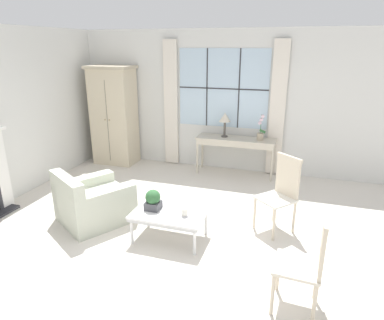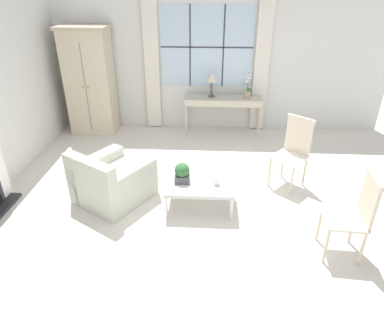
{
  "view_description": "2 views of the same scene",
  "coord_description": "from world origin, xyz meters",
  "px_view_note": "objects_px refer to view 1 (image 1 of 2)",
  "views": [
    {
      "loc": [
        1.5,
        -3.75,
        2.5
      ],
      "look_at": [
        0.13,
        0.57,
        0.96
      ],
      "focal_mm": 32.0,
      "sensor_mm": 36.0,
      "label": 1
    },
    {
      "loc": [
        0.11,
        -3.93,
        2.84
      ],
      "look_at": [
        -0.13,
        0.24,
        0.63
      ],
      "focal_mm": 32.0,
      "sensor_mm": 36.0,
      "label": 2
    }
  ],
  "objects_px": {
    "side_chair_wooden": "(282,189)",
    "accent_chair_wooden": "(310,258)",
    "table_lamp": "(225,118)",
    "potted_orchid": "(261,131)",
    "coffee_table": "(169,215)",
    "pillar_candle": "(184,213)",
    "armoire": "(114,116)",
    "console_table": "(236,142)",
    "armchair_upholstered": "(93,204)",
    "potted_plant_small": "(153,200)"
  },
  "relations": [
    {
      "from": "side_chair_wooden",
      "to": "accent_chair_wooden",
      "type": "relative_size",
      "value": 1.04
    },
    {
      "from": "table_lamp",
      "to": "potted_orchid",
      "type": "relative_size",
      "value": 0.98
    },
    {
      "from": "potted_orchid",
      "to": "coffee_table",
      "type": "xyz_separation_m",
      "value": [
        -0.84,
        -2.68,
        -0.57
      ]
    },
    {
      "from": "accent_chair_wooden",
      "to": "pillar_candle",
      "type": "xyz_separation_m",
      "value": [
        -1.52,
        0.78,
        -0.14
      ]
    },
    {
      "from": "armoire",
      "to": "console_table",
      "type": "height_order",
      "value": "armoire"
    },
    {
      "from": "console_table",
      "to": "armchair_upholstered",
      "type": "xyz_separation_m",
      "value": [
        -1.62,
        -2.56,
        -0.39
      ]
    },
    {
      "from": "side_chair_wooden",
      "to": "accent_chair_wooden",
      "type": "distance_m",
      "value": 1.58
    },
    {
      "from": "armoire",
      "to": "coffee_table",
      "type": "xyz_separation_m",
      "value": [
        2.28,
        -2.64,
        -0.7
      ]
    },
    {
      "from": "pillar_candle",
      "to": "potted_plant_small",
      "type": "bearing_deg",
      "value": 172.51
    },
    {
      "from": "console_table",
      "to": "armoire",
      "type": "bearing_deg",
      "value": -178.94
    },
    {
      "from": "coffee_table",
      "to": "armoire",
      "type": "bearing_deg",
      "value": 130.89
    },
    {
      "from": "table_lamp",
      "to": "potted_plant_small",
      "type": "xyz_separation_m",
      "value": [
        -0.37,
        -2.7,
        -0.59
      ]
    },
    {
      "from": "console_table",
      "to": "potted_plant_small",
      "type": "height_order",
      "value": "console_table"
    },
    {
      "from": "potted_plant_small",
      "to": "pillar_candle",
      "type": "distance_m",
      "value": 0.48
    },
    {
      "from": "potted_plant_small",
      "to": "pillar_candle",
      "type": "height_order",
      "value": "potted_plant_small"
    },
    {
      "from": "side_chair_wooden",
      "to": "pillar_candle",
      "type": "distance_m",
      "value": 1.39
    },
    {
      "from": "console_table",
      "to": "pillar_candle",
      "type": "relative_size",
      "value": 13.43
    },
    {
      "from": "console_table",
      "to": "potted_plant_small",
      "type": "relative_size",
      "value": 5.61
    },
    {
      "from": "armoire",
      "to": "armchair_upholstered",
      "type": "bearing_deg",
      "value": -67.66
    },
    {
      "from": "potted_plant_small",
      "to": "table_lamp",
      "type": "bearing_deg",
      "value": 82.22
    },
    {
      "from": "armchair_upholstered",
      "to": "coffee_table",
      "type": "distance_m",
      "value": 1.26
    },
    {
      "from": "potted_orchid",
      "to": "side_chair_wooden",
      "type": "bearing_deg",
      "value": -74.51
    },
    {
      "from": "table_lamp",
      "to": "pillar_candle",
      "type": "bearing_deg",
      "value": -87.99
    },
    {
      "from": "side_chair_wooden",
      "to": "potted_plant_small",
      "type": "distance_m",
      "value": 1.77
    },
    {
      "from": "armoire",
      "to": "console_table",
      "type": "distance_m",
      "value": 2.68
    },
    {
      "from": "side_chair_wooden",
      "to": "potted_plant_small",
      "type": "bearing_deg",
      "value": -156.71
    },
    {
      "from": "armchair_upholstered",
      "to": "accent_chair_wooden",
      "type": "relative_size",
      "value": 1.2
    },
    {
      "from": "pillar_candle",
      "to": "table_lamp",
      "type": "bearing_deg",
      "value": 92.01
    },
    {
      "from": "coffee_table",
      "to": "potted_plant_small",
      "type": "bearing_deg",
      "value": 175.63
    },
    {
      "from": "potted_orchid",
      "to": "accent_chair_wooden",
      "type": "xyz_separation_m",
      "value": [
        0.9,
        -3.5,
        -0.34
      ]
    },
    {
      "from": "armoire",
      "to": "coffee_table",
      "type": "distance_m",
      "value": 3.56
    },
    {
      "from": "potted_orchid",
      "to": "coffee_table",
      "type": "height_order",
      "value": "potted_orchid"
    },
    {
      "from": "armoire",
      "to": "armchair_upholstered",
      "type": "xyz_separation_m",
      "value": [
        1.03,
        -2.51,
        -0.77
      ]
    },
    {
      "from": "armoire",
      "to": "side_chair_wooden",
      "type": "height_order",
      "value": "armoire"
    },
    {
      "from": "coffee_table",
      "to": "potted_plant_small",
      "type": "xyz_separation_m",
      "value": [
        -0.24,
        0.02,
        0.18
      ]
    },
    {
      "from": "side_chair_wooden",
      "to": "potted_plant_small",
      "type": "height_order",
      "value": "side_chair_wooden"
    },
    {
      "from": "potted_orchid",
      "to": "armchair_upholstered",
      "type": "xyz_separation_m",
      "value": [
        -2.09,
        -2.56,
        -0.65
      ]
    },
    {
      "from": "side_chair_wooden",
      "to": "pillar_candle",
      "type": "relative_size",
      "value": 9.27
    },
    {
      "from": "accent_chair_wooden",
      "to": "pillar_candle",
      "type": "relative_size",
      "value": 8.95
    },
    {
      "from": "coffee_table",
      "to": "pillar_candle",
      "type": "bearing_deg",
      "value": -10.72
    },
    {
      "from": "coffee_table",
      "to": "side_chair_wooden",
      "type": "bearing_deg",
      "value": 27.38
    },
    {
      "from": "potted_orchid",
      "to": "coffee_table",
      "type": "relative_size",
      "value": 0.52
    },
    {
      "from": "accent_chair_wooden",
      "to": "side_chair_wooden",
      "type": "bearing_deg",
      "value": 103.11
    },
    {
      "from": "armchair_upholstered",
      "to": "side_chair_wooden",
      "type": "height_order",
      "value": "side_chair_wooden"
    },
    {
      "from": "console_table",
      "to": "coffee_table",
      "type": "height_order",
      "value": "console_table"
    },
    {
      "from": "potted_plant_small",
      "to": "armoire",
      "type": "bearing_deg",
      "value": 127.99
    },
    {
      "from": "armoire",
      "to": "side_chair_wooden",
      "type": "relative_size",
      "value": 1.94
    },
    {
      "from": "armoire",
      "to": "pillar_candle",
      "type": "relative_size",
      "value": 18.0
    },
    {
      "from": "armchair_upholstered",
      "to": "potted_plant_small",
      "type": "height_order",
      "value": "armchair_upholstered"
    },
    {
      "from": "table_lamp",
      "to": "side_chair_wooden",
      "type": "xyz_separation_m",
      "value": [
        1.25,
        -2.0,
        -0.52
      ]
    }
  ]
}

